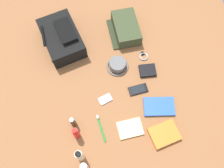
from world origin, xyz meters
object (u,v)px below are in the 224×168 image
Objects in this scene: wallet at (147,71)px; lotion_bottle at (80,156)px; backpack at (62,38)px; toiletry_pouch at (126,28)px; sunscreen_spray at (76,133)px; toothbrush at (101,127)px; wristwatch at (143,56)px; paperback_novel at (164,134)px; media_player at (105,99)px; bucket_hat at (118,65)px; cell_phone at (138,90)px; toothpaste_tube at (84,167)px; travel_guidebook at (159,107)px; notepad at (130,128)px; cologne_bottle at (73,122)px.

lotion_bottle is at bearing 136.77° from wallet.
toiletry_pouch is (-0.02, -0.45, -0.02)m from backpack.
toothbrush is at bearing -84.39° from sunscreen_spray.
toothbrush is (-0.41, 0.41, 0.00)m from wristwatch.
toothbrush is (0.14, 0.37, -0.01)m from paperback_novel.
toiletry_pouch is 2.93× the size of media_player.
bucket_hat is at bearing 16.76° from paperback_novel.
toothbrush is at bearing 135.30° from wristwatch.
backpack is at bearing -2.88° from sunscreen_spray.
backpack reaches higher than cell_phone.
bucket_hat is at bearing 73.56° from wallet.
cell_phone is 0.35m from toothbrush.
wristwatch is (0.56, -0.56, -0.08)m from lotion_bottle.
toothbrush is at bearing 151.08° from bucket_hat.
travel_guidebook is at bearing -65.16° from toothpaste_tube.
bucket_hat is at bearing -42.45° from sunscreen_spray.
media_player is at bearing -23.07° from toothbrush.
toiletry_pouch is at bearing -26.30° from bucket_hat.
lotion_bottle is at bearing 90.71° from paperback_novel.
toothpaste_tube is at bearing 114.84° from travel_guidebook.
backpack reaches higher than paperback_novel.
travel_guidebook is 0.35m from media_player.
wallet is (0.44, -0.03, -0.00)m from paperback_novel.
notepad is (0.09, -0.33, -0.07)m from lotion_bottle.
notepad is at bearing 112.28° from travel_guidebook.
cologne_bottle is 1.28× the size of media_player.
wristwatch is (0.35, -0.56, -0.05)m from cologne_bottle.
media_player is (0.32, -0.22, -0.08)m from lotion_bottle.
toothpaste_tube reaches higher than cell_phone.
cell_phone is at bearing 154.63° from wristwatch.
media_player is 0.41m from wristwatch.
toothpaste_tube is at bearing 149.43° from bucket_hat.
paperback_novel is at bearing -82.00° from toothpaste_tube.
toothbrush is (-0.17, 0.07, 0.00)m from media_player.
sunscreen_spray reaches higher than media_player.
toothpaste_tube is at bearing -169.09° from lotion_bottle.
backpack reaches higher than cologne_bottle.
toothbrush is at bearing -45.80° from lotion_bottle.
paperback_novel reaches higher than cell_phone.
wristwatch is (0.55, -0.04, -0.01)m from paperback_novel.
media_player is at bearing 43.47° from paperback_novel.
cell_phone is at bearing -26.44° from notepad.
wristwatch is at bearing -115.26° from backpack.
toothpaste_tube reaches higher than toothbrush.
travel_guidebook reaches higher than cell_phone.
cell_phone reaches higher than media_player.
toothbrush is 1.17× the size of notepad.
paperback_novel is at bearing -113.18° from notepad.
cologne_bottle is at bearing 3.96° from sunscreen_spray.
toiletry_pouch is 1.83× the size of bucket_hat.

